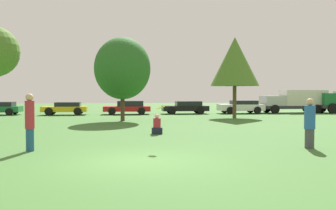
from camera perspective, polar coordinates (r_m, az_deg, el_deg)
name	(u,v)px	position (r m, az deg, el deg)	size (l,w,h in m)	color
ground_plane	(138,161)	(10.69, -4.62, -8.67)	(120.00, 120.00, 0.00)	#3D6B2D
person_thrower	(30,121)	(13.19, -20.55, -2.36)	(0.31, 0.31, 1.94)	navy
person_catcher	(310,123)	(13.96, 21.02, -2.64)	(0.38, 0.38, 1.76)	#3F3F47
frisbee	(161,108)	(12.80, -1.13, -0.41)	(0.30, 0.30, 0.16)	yellow
bystander_sitting	(157,126)	(17.57, -1.71, -3.26)	(0.48, 0.40, 0.96)	#191E33
tree_1	(122,68)	(25.86, -7.05, 5.62)	(3.90, 3.90, 5.80)	#473323
tree_2	(235,62)	(29.43, 10.26, 6.59)	(3.79, 3.79, 6.29)	brown
parked_car_yellow	(66,108)	(33.85, -15.52, -0.45)	(3.92, 1.92, 1.13)	gold
parked_car_red	(128,107)	(33.70, -6.23, -0.34)	(4.22, 1.93, 1.22)	red
parked_car_black	(186,107)	(34.42, 2.79, -0.31)	(4.26, 1.90, 1.17)	black
parked_car_white	(241,106)	(35.63, 11.24, -0.21)	(4.20, 2.09, 1.23)	silver
delivery_truck_silver	(295,100)	(38.17, 19.07, 0.67)	(6.77, 2.28, 2.22)	#2D2D33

